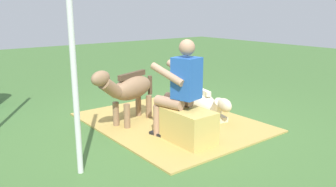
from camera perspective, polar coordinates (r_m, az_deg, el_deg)
name	(u,v)px	position (r m, az deg, el deg)	size (l,w,h in m)	color
ground_plane	(167,125)	(5.07, -0.17, -5.29)	(24.00, 24.00, 0.00)	#426B33
hay_patch	(171,122)	(5.16, 0.51, -4.81)	(2.65, 2.10, 0.02)	tan
hay_bale	(189,126)	(4.35, 3.47, -5.55)	(0.69, 0.43, 0.44)	tan
person_seated	(179,86)	(4.31, 1.92, 1.24)	(0.71, 0.51, 1.32)	tan
pony_standing	(129,89)	(4.97, -6.61, 0.76)	(0.69, 1.28, 0.90)	#8C6B4C
pony_lying	(202,103)	(5.54, 5.78, -1.60)	(1.36, 0.60, 0.42)	beige
tent_pole_left	(74,66)	(3.44, -15.59, 4.49)	(0.06, 0.06, 2.27)	silver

